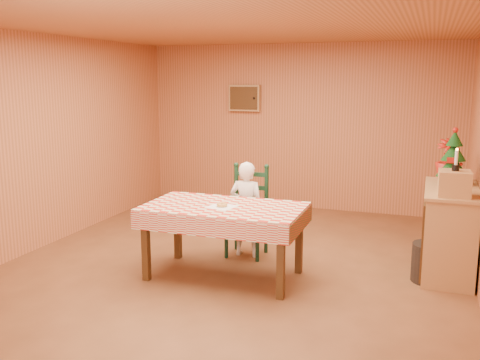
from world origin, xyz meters
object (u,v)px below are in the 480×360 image
(seated_child, at_px, (247,209))
(storage_bin, at_px, (431,263))
(crate, at_px, (454,183))
(ladder_chair, at_px, (248,213))
(christmas_tree, at_px, (453,158))
(dining_table, at_px, (224,213))
(shelf_unit, at_px, (448,230))

(seated_child, height_order, storage_bin, seated_child)
(storage_bin, bearing_deg, crate, -18.64)
(storage_bin, bearing_deg, ladder_chair, 174.44)
(christmas_tree, height_order, storage_bin, christmas_tree)
(dining_table, distance_m, seated_child, 0.74)
(christmas_tree, bearing_deg, ladder_chair, -169.93)
(crate, relative_size, storage_bin, 0.75)
(ladder_chair, xyz_separation_m, christmas_tree, (2.22, 0.40, 0.71))
(dining_table, relative_size, ladder_chair, 1.53)
(dining_table, height_order, ladder_chair, ladder_chair)
(storage_bin, bearing_deg, dining_table, -164.16)
(dining_table, xyz_separation_m, shelf_unit, (2.22, 0.93, -0.22))
(shelf_unit, xyz_separation_m, crate, (0.01, -0.40, 0.59))
(shelf_unit, bearing_deg, seated_child, -174.78)
(ladder_chair, bearing_deg, shelf_unit, 3.76)
(dining_table, xyz_separation_m, storage_bin, (2.07, 0.59, -0.49))
(dining_table, relative_size, shelf_unit, 1.34)
(crate, bearing_deg, shelf_unit, 91.23)
(dining_table, relative_size, storage_bin, 4.16)
(dining_table, distance_m, crate, 2.32)
(christmas_tree, bearing_deg, dining_table, -152.01)
(dining_table, xyz_separation_m, ladder_chair, (-0.00, 0.79, -0.18))
(shelf_unit, height_order, storage_bin, shelf_unit)
(dining_table, bearing_deg, shelf_unit, 22.82)
(dining_table, bearing_deg, storage_bin, 15.84)
(seated_child, height_order, crate, crate)
(shelf_unit, bearing_deg, ladder_chair, -176.24)
(crate, height_order, christmas_tree, christmas_tree)
(seated_child, height_order, shelf_unit, seated_child)
(ladder_chair, distance_m, seated_child, 0.08)
(dining_table, bearing_deg, ladder_chair, 90.00)
(ladder_chair, relative_size, crate, 3.60)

